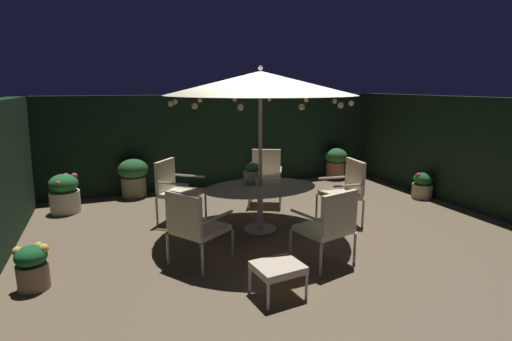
% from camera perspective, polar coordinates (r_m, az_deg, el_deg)
% --- Properties ---
extents(ground_plane, '(8.07, 6.98, 0.02)m').
position_cam_1_polar(ground_plane, '(6.21, 3.54, -9.14)').
color(ground_plane, brown).
extents(hedge_backdrop_rear, '(8.07, 0.30, 2.04)m').
position_cam_1_polar(hedge_backdrop_rear, '(9.02, -5.19, 4.34)').
color(hedge_backdrop_rear, black).
rests_on(hedge_backdrop_rear, ground_plane).
extents(hedge_backdrop_right, '(0.30, 6.98, 2.04)m').
position_cam_1_polar(hedge_backdrop_right, '(8.30, 28.89, 2.17)').
color(hedge_backdrop_right, black).
rests_on(hedge_backdrop_right, ground_plane).
extents(patio_dining_table, '(1.80, 1.24, 0.72)m').
position_cam_1_polar(patio_dining_table, '(6.14, 0.61, -3.30)').
color(patio_dining_table, '#B6AFAA').
rests_on(patio_dining_table, ground_plane).
extents(patio_umbrella, '(2.84, 2.84, 2.52)m').
position_cam_1_polar(patio_umbrella, '(5.92, 0.64, 12.44)').
color(patio_umbrella, '#BCADA5').
rests_on(patio_umbrella, ground_plane).
extents(centerpiece_planter, '(0.26, 0.26, 0.36)m').
position_cam_1_polar(centerpiece_planter, '(6.22, -0.59, -0.13)').
color(centerpiece_planter, beige).
rests_on(centerpiece_planter, patio_dining_table).
extents(patio_chair_north, '(0.76, 0.73, 0.99)m').
position_cam_1_polar(patio_chair_north, '(5.09, 10.50, -7.46)').
color(patio_chair_north, '#B5B4A6').
rests_on(patio_chair_north, ground_plane).
extents(patio_chair_northeast, '(0.64, 0.66, 1.05)m').
position_cam_1_polar(patio_chair_northeast, '(6.70, 12.84, -2.40)').
color(patio_chair_northeast, '#B4AEA4').
rests_on(patio_chair_northeast, ground_plane).
extents(patio_chair_east, '(0.80, 0.79, 1.03)m').
position_cam_1_polar(patio_chair_east, '(7.58, 1.41, -0.50)').
color(patio_chair_east, '#B6B6A9').
rests_on(patio_chair_east, ground_plane).
extents(patio_chair_southeast, '(0.87, 0.86, 1.04)m').
position_cam_1_polar(patio_chair_southeast, '(6.72, -11.56, -2.29)').
color(patio_chair_southeast, '#B4B3A5').
rests_on(patio_chair_southeast, ground_plane).
extents(patio_chair_south, '(0.86, 0.86, 0.98)m').
position_cam_1_polar(patio_chair_south, '(5.06, -8.89, -7.57)').
color(patio_chair_south, '#BAB7AC').
rests_on(patio_chair_south, ground_plane).
extents(ottoman_footrest, '(0.55, 0.50, 0.37)m').
position_cam_1_polar(ottoman_footrest, '(4.39, 3.17, -13.91)').
color(ottoman_footrest, '#BCB5A9').
rests_on(ottoman_footrest, ground_plane).
extents(potted_plant_back_center, '(0.51, 0.51, 0.70)m').
position_cam_1_polar(potted_plant_back_center, '(7.89, -25.86, -2.97)').
color(potted_plant_back_center, beige).
rests_on(potted_plant_back_center, ground_plane).
extents(potted_plant_left_far, '(0.53, 0.53, 0.66)m').
position_cam_1_polar(potted_plant_left_far, '(9.09, 1.12, 0.18)').
color(potted_plant_left_far, tan).
rests_on(potted_plant_left_far, ground_plane).
extents(potted_plant_right_near, '(0.55, 0.55, 0.75)m').
position_cam_1_polar(potted_plant_right_near, '(9.88, 11.36, 1.26)').
color(potted_plant_right_near, '#A4613D').
rests_on(potted_plant_right_near, ground_plane).
extents(potted_plant_front_corner, '(0.40, 0.40, 0.53)m').
position_cam_1_polar(potted_plant_front_corner, '(8.69, 22.84, -1.99)').
color(potted_plant_front_corner, tan).
rests_on(potted_plant_front_corner, ground_plane).
extents(potted_plant_back_right, '(0.62, 0.62, 0.80)m').
position_cam_1_polar(potted_plant_back_right, '(8.47, -17.26, -0.68)').
color(potted_plant_back_right, '#807555').
rests_on(potted_plant_back_right, ground_plane).
extents(potted_plant_left_near, '(0.37, 0.34, 0.52)m').
position_cam_1_polar(potted_plant_left_near, '(5.19, -29.53, -11.90)').
color(potted_plant_left_near, '#856951').
rests_on(potted_plant_left_near, ground_plane).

